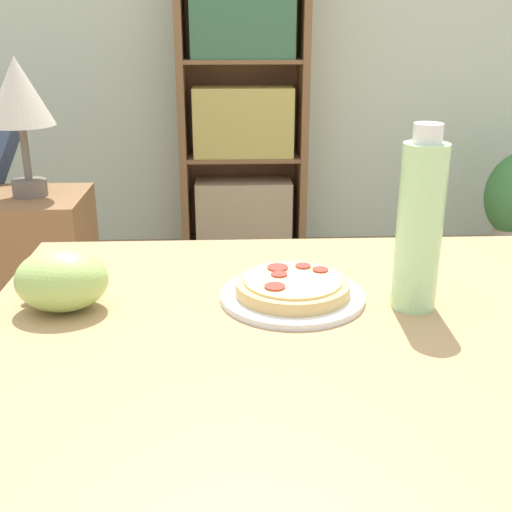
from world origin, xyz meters
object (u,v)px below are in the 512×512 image
grape_bunch (61,280)px  side_table (42,284)px  table_lamp (19,98)px  pizza_on_plate (292,290)px  drink_bottle (420,225)px  bookshelf (243,117)px

grape_bunch → side_table: 1.32m
grape_bunch → table_lamp: table_lamp is taller
pizza_on_plate → grape_bunch: grape_bunch is taller
pizza_on_plate → side_table: 1.44m
grape_bunch → drink_bottle: drink_bottle is taller
side_table → bookshelf: bearing=60.0°
grape_bunch → drink_bottle: bearing=-1.4°
drink_bottle → side_table: (-0.92, 1.18, -0.57)m
pizza_on_plate → bookshelf: bearing=90.5°
bookshelf → side_table: 1.49m
grape_bunch → drink_bottle: size_ratio=0.50×
grape_bunch → table_lamp: (-0.39, 1.16, 0.13)m
drink_bottle → pizza_on_plate: bearing=169.3°
pizza_on_plate → drink_bottle: (0.18, -0.03, 0.11)m
side_table → drink_bottle: bearing=-52.1°
drink_bottle → table_lamp: 1.49m
pizza_on_plate → table_lamp: size_ratio=0.51×
pizza_on_plate → side_table: size_ratio=0.36×
bookshelf → side_table: size_ratio=2.35×
bookshelf → side_table: (-0.72, -1.24, -0.38)m
pizza_on_plate → drink_bottle: size_ratio=0.82×
pizza_on_plate → bookshelf: size_ratio=0.15×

